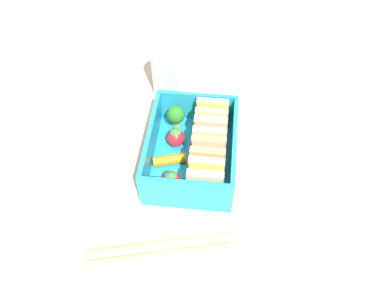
% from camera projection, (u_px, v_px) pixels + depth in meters
% --- Properties ---
extents(ground_plane, '(1.20, 1.20, 0.02)m').
position_uv_depth(ground_plane, '(192.00, 165.00, 0.57)').
color(ground_plane, beige).
extents(bento_tray, '(0.17, 0.12, 0.01)m').
position_uv_depth(bento_tray, '(192.00, 158.00, 0.56)').
color(bento_tray, '#249DC9').
rests_on(bento_tray, ground_plane).
extents(bento_rim, '(0.17, 0.12, 0.05)m').
position_uv_depth(bento_rim, '(192.00, 145.00, 0.53)').
color(bento_rim, '#249DC9').
rests_on(bento_rim, bento_tray).
extents(sandwich_left, '(0.03, 0.05, 0.05)m').
position_uv_depth(sandwich_left, '(212.00, 118.00, 0.57)').
color(sandwich_left, '#DDC484').
rests_on(sandwich_left, bento_tray).
extents(sandwich_center_left, '(0.03, 0.05, 0.05)m').
position_uv_depth(sandwich_center_left, '(210.00, 136.00, 0.54)').
color(sandwich_center_left, beige).
rests_on(sandwich_center_left, bento_tray).
extents(sandwich_center, '(0.03, 0.05, 0.05)m').
position_uv_depth(sandwich_center, '(208.00, 156.00, 0.52)').
color(sandwich_center, tan).
rests_on(sandwich_center, bento_tray).
extents(sandwich_center_right, '(0.03, 0.05, 0.05)m').
position_uv_depth(sandwich_center_right, '(205.00, 178.00, 0.50)').
color(sandwich_center_right, beige).
rests_on(sandwich_center_right, bento_tray).
extents(broccoli_floret, '(0.03, 0.03, 0.04)m').
position_uv_depth(broccoli_floret, '(176.00, 115.00, 0.57)').
color(broccoli_floret, '#8CBB5B').
rests_on(broccoli_floret, bento_tray).
extents(strawberry_left, '(0.03, 0.03, 0.03)m').
position_uv_depth(strawberry_left, '(176.00, 137.00, 0.56)').
color(strawberry_left, red).
rests_on(strawberry_left, bento_tray).
extents(carrot_stick_far_left, '(0.03, 0.05, 0.01)m').
position_uv_depth(carrot_stick_far_left, '(170.00, 160.00, 0.54)').
color(carrot_stick_far_left, orange).
rests_on(carrot_stick_far_left, bento_tray).
extents(strawberry_far_left, '(0.03, 0.03, 0.03)m').
position_uv_depth(strawberry_far_left, '(171.00, 180.00, 0.51)').
color(strawberry_far_left, red).
rests_on(strawberry_far_left, bento_tray).
extents(chopstick_pair, '(0.06, 0.19, 0.01)m').
position_uv_depth(chopstick_pair, '(159.00, 247.00, 0.47)').
color(chopstick_pair, tan).
rests_on(chopstick_pair, ground_plane).
extents(drinking_glass, '(0.05, 0.05, 0.09)m').
position_uv_depth(drinking_glass, '(168.00, 71.00, 0.62)').
color(drinking_glass, silver).
rests_on(drinking_glass, ground_plane).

